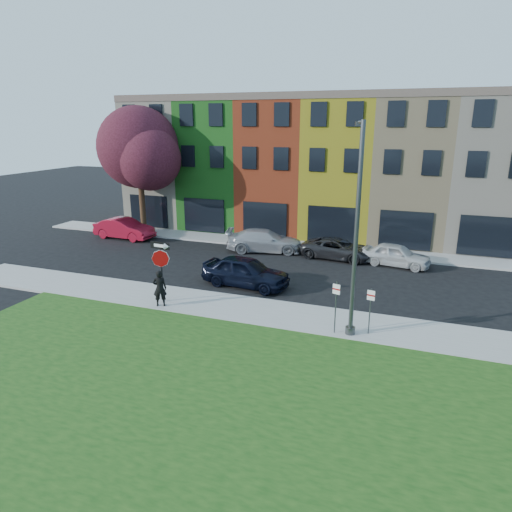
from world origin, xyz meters
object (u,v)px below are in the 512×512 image
at_px(stop_sign, 161,259).
at_px(sedan_near, 246,272).
at_px(street_lamp, 356,232).
at_px(man, 160,288).

bearing_deg(stop_sign, sedan_near, 57.28).
bearing_deg(street_lamp, sedan_near, 135.07).
height_order(stop_sign, man, stop_sign).
distance_m(sedan_near, street_lamp, 8.17).
height_order(stop_sign, sedan_near, stop_sign).
bearing_deg(man, sedan_near, -146.15).
xyz_separation_m(man, sedan_near, (2.69, 4.23, -0.19)).
height_order(stop_sign, street_lamp, street_lamp).
height_order(sedan_near, street_lamp, street_lamp).
bearing_deg(sedan_near, stop_sign, 148.68).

